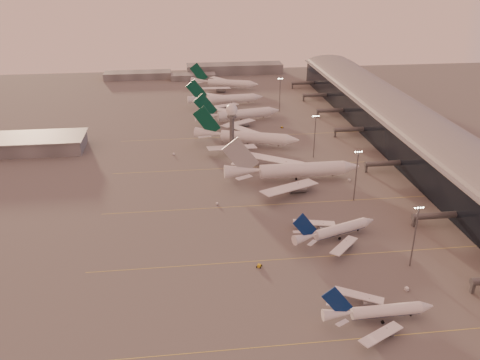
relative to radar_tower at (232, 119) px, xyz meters
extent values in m
plane|color=#5A5757|center=(-5.00, -120.00, -20.95)|extent=(700.00, 700.00, 0.00)
cube|color=#DECF4E|center=(25.00, -155.00, -20.94)|extent=(180.00, 0.25, 0.02)
cube|color=#DECF4E|center=(25.00, -110.00, -20.94)|extent=(180.00, 0.25, 0.02)
cube|color=#DECF4E|center=(25.00, -65.00, -20.94)|extent=(180.00, 0.25, 0.02)
cube|color=#DECF4E|center=(25.00, -20.00, -20.94)|extent=(180.00, 0.25, 0.02)
cube|color=#DECF4E|center=(25.00, 30.00, -20.94)|extent=(180.00, 0.25, 0.02)
cube|color=black|center=(103.00, -10.00, -11.95)|extent=(36.00, 360.00, 18.00)
cylinder|color=slate|center=(103.00, -10.00, -2.95)|extent=(10.08, 360.00, 10.08)
cube|color=slate|center=(103.00, -10.00, -2.75)|extent=(40.00, 362.00, 0.80)
cube|color=#55575D|center=(67.00, -138.00, -18.75)|extent=(1.20, 1.20, 4.40)
cylinder|color=#55575D|center=(77.00, -92.00, -16.45)|extent=(22.00, 2.80, 2.80)
cube|color=#55575D|center=(67.00, -92.00, -18.75)|extent=(1.20, 1.20, 4.40)
cylinder|color=#55575D|center=(77.00, -34.00, -16.45)|extent=(22.00, 2.80, 2.80)
cube|color=#55575D|center=(67.00, -34.00, -18.75)|extent=(1.20, 1.20, 4.40)
cylinder|color=#55575D|center=(77.00, 22.00, -16.45)|extent=(22.00, 2.80, 2.80)
cube|color=#55575D|center=(67.00, 22.00, -18.75)|extent=(1.20, 1.20, 4.40)
cylinder|color=#55575D|center=(77.00, 64.00, -16.45)|extent=(22.00, 2.80, 2.80)
cube|color=#55575D|center=(67.00, 64.00, -18.75)|extent=(1.20, 1.20, 4.40)
cylinder|color=#55575D|center=(77.00, 106.00, -16.45)|extent=(22.00, 2.80, 2.80)
cube|color=#55575D|center=(67.00, 106.00, -18.75)|extent=(1.20, 1.20, 4.40)
cylinder|color=#55575D|center=(77.00, 146.00, -16.45)|extent=(22.00, 2.80, 2.80)
cube|color=#55575D|center=(67.00, 146.00, -18.75)|extent=(1.20, 1.20, 4.40)
cube|color=slate|center=(-125.00, 20.00, -16.95)|extent=(80.00, 25.00, 8.00)
cube|color=slate|center=(-125.00, 20.00, -12.75)|extent=(82.00, 27.00, 0.60)
cylinder|color=#55575D|center=(0.00, 0.00, -9.95)|extent=(2.60, 2.60, 22.00)
cylinder|color=#55575D|center=(0.00, 0.00, 1.55)|extent=(5.20, 5.20, 1.20)
sphere|color=white|center=(0.00, 0.00, 5.45)|extent=(6.40, 6.40, 6.40)
cylinder|color=#55575D|center=(0.00, 0.00, 9.15)|extent=(0.16, 0.16, 2.00)
cylinder|color=#55575D|center=(53.00, -120.00, -8.45)|extent=(0.56, 0.56, 25.00)
cube|color=#55575D|center=(53.00, -120.00, 3.55)|extent=(3.60, 0.25, 0.25)
sphere|color=#FFEABF|center=(51.50, -120.00, 3.15)|extent=(0.56, 0.56, 0.56)
sphere|color=#FFEABF|center=(52.50, -120.00, 3.15)|extent=(0.56, 0.56, 0.56)
sphere|color=#FFEABF|center=(53.50, -120.00, 3.15)|extent=(0.56, 0.56, 0.56)
sphere|color=#FFEABF|center=(54.50, -120.00, 3.15)|extent=(0.56, 0.56, 0.56)
cylinder|color=#55575D|center=(50.00, -65.00, -8.45)|extent=(0.56, 0.56, 25.00)
cube|color=#55575D|center=(50.00, -65.00, 3.55)|extent=(3.60, 0.25, 0.25)
sphere|color=#FFEABF|center=(48.50, -65.00, 3.15)|extent=(0.56, 0.56, 0.56)
sphere|color=#FFEABF|center=(49.50, -65.00, 3.15)|extent=(0.56, 0.56, 0.56)
sphere|color=#FFEABF|center=(50.50, -65.00, 3.15)|extent=(0.56, 0.56, 0.56)
sphere|color=#FFEABF|center=(51.50, -65.00, 3.15)|extent=(0.56, 0.56, 0.56)
cylinder|color=#55575D|center=(45.00, -10.00, -8.45)|extent=(0.56, 0.56, 25.00)
cube|color=#55575D|center=(45.00, -10.00, 3.55)|extent=(3.60, 0.25, 0.25)
sphere|color=#FFEABF|center=(43.50, -10.00, 3.15)|extent=(0.56, 0.56, 0.56)
sphere|color=#FFEABF|center=(44.50, -10.00, 3.15)|extent=(0.56, 0.56, 0.56)
sphere|color=#FFEABF|center=(45.50, -10.00, 3.15)|extent=(0.56, 0.56, 0.56)
sphere|color=#FFEABF|center=(46.50, -10.00, 3.15)|extent=(0.56, 0.56, 0.56)
cylinder|color=#55575D|center=(43.00, 80.00, -8.45)|extent=(0.56, 0.56, 25.00)
cube|color=#55575D|center=(43.00, 80.00, 3.55)|extent=(3.60, 0.25, 0.25)
sphere|color=#FFEABF|center=(41.50, 80.00, 3.15)|extent=(0.56, 0.56, 0.56)
sphere|color=#FFEABF|center=(42.50, 80.00, 3.15)|extent=(0.56, 0.56, 0.56)
sphere|color=#FFEABF|center=(43.50, 80.00, 3.15)|extent=(0.56, 0.56, 0.56)
sphere|color=#FFEABF|center=(44.50, 80.00, 3.15)|extent=(0.56, 0.56, 0.56)
cube|color=slate|center=(-65.00, 200.00, -17.95)|extent=(60.00, 18.00, 6.00)
cube|color=slate|center=(25.00, 210.00, -16.45)|extent=(90.00, 20.00, 9.00)
cube|color=slate|center=(-15.00, 190.00, -18.45)|extent=(40.00, 15.00, 5.00)
cylinder|color=white|center=(32.54, -147.72, -17.85)|extent=(22.38, 4.27, 3.80)
cylinder|color=navy|center=(32.54, -147.72, -18.71)|extent=(21.91, 3.19, 2.73)
cone|color=white|center=(45.85, -147.43, -17.85)|extent=(4.40, 3.89, 3.80)
cone|color=white|center=(16.71, -148.05, -17.38)|extent=(9.43, 3.99, 3.80)
cube|color=white|center=(27.26, -157.17, -18.52)|extent=(15.91, 11.14, 1.19)
cylinder|color=gray|center=(29.93, -154.91, -20.25)|extent=(4.37, 2.56, 2.47)
cube|color=gray|center=(29.93, -154.91, -19.18)|extent=(0.31, 0.26, 1.52)
cube|color=white|center=(26.87, -138.49, -18.52)|extent=(16.09, 10.61, 1.19)
cylinder|color=gray|center=(29.63, -140.64, -20.25)|extent=(4.37, 2.56, 2.47)
cube|color=gray|center=(29.63, -140.64, -19.18)|extent=(0.31, 0.26, 1.52)
cube|color=navy|center=(16.25, -148.06, -12.68)|extent=(10.43, 0.57, 11.32)
cube|color=white|center=(16.84, -152.37, -17.28)|extent=(4.58, 3.41, 0.25)
cube|color=white|center=(16.65, -143.73, -17.28)|extent=(4.60, 3.28, 0.25)
cylinder|color=black|center=(41.01, -147.54, -20.45)|extent=(0.50, 0.50, 1.00)
cylinder|color=black|center=(30.69, -145.56, -20.40)|extent=(1.11, 0.52, 1.10)
cylinder|color=black|center=(30.79, -149.95, -20.40)|extent=(1.11, 0.52, 1.10)
cylinder|color=white|center=(33.57, -96.92, -17.62)|extent=(23.93, 11.99, 4.08)
cylinder|color=navy|center=(33.57, -96.92, -18.54)|extent=(23.09, 10.75, 2.94)
cone|color=white|center=(47.03, -92.05, -17.62)|extent=(5.75, 5.42, 4.08)
cone|color=white|center=(17.57, -102.70, -17.11)|extent=(10.84, 7.26, 4.08)
cube|color=white|center=(31.45, -108.36, -18.33)|extent=(14.61, 15.56, 1.28)
cylinder|color=gray|center=(33.39, -105.14, -20.20)|extent=(5.27, 4.07, 2.65)
cube|color=gray|center=(33.39, -105.14, -19.05)|extent=(0.39, 0.36, 1.63)
cube|color=white|center=(24.62, -89.48, -18.33)|extent=(17.74, 6.43, 1.28)
cylinder|color=gray|center=(28.18, -90.71, -20.20)|extent=(5.27, 4.07, 2.65)
cube|color=gray|center=(28.18, -90.71, -19.05)|extent=(0.39, 0.36, 1.63)
cube|color=navy|center=(17.10, -102.87, -12.06)|extent=(10.66, 4.16, 12.17)
cube|color=white|center=(19.18, -107.06, -17.01)|extent=(4.48, 4.54, 0.27)
cube|color=white|center=(16.03, -98.33, -17.01)|extent=(4.80, 2.23, 0.27)
cylinder|color=black|center=(42.14, -93.82, -20.41)|extent=(0.54, 0.54, 1.07)
cylinder|color=black|center=(30.95, -95.35, -20.36)|extent=(1.29, 0.91, 1.18)
cylinder|color=black|center=(32.56, -99.80, -20.36)|extent=(1.29, 0.91, 1.18)
cylinder|color=white|center=(31.14, -39.99, -16.32)|extent=(42.74, 7.11, 6.67)
cylinder|color=white|center=(31.14, -39.99, -17.82)|extent=(41.87, 5.23, 4.80)
cone|color=white|center=(56.61, -39.72, -16.32)|extent=(8.33, 6.75, 6.67)
cone|color=white|center=(0.86, -40.30, -15.49)|extent=(17.96, 6.85, 6.67)
cube|color=white|center=(20.92, -57.84, -17.49)|extent=(30.29, 20.89, 1.98)
cylinder|color=gray|center=(26.03, -53.59, -20.20)|extent=(8.30, 4.42, 4.33)
cube|color=gray|center=(26.03, -53.59, -18.66)|extent=(0.33, 0.27, 2.67)
cube|color=white|center=(20.55, -22.35, -17.49)|extent=(30.46, 20.40, 1.98)
cylinder|color=gray|center=(25.75, -26.49, -20.20)|extent=(8.30, 4.42, 4.33)
cube|color=gray|center=(25.75, -26.49, -18.66)|extent=(0.33, 0.27, 2.67)
cube|color=#9EA0A5|center=(-0.04, -40.31, -7.61)|extent=(18.49, 0.57, 19.79)
cube|color=white|center=(0.59, -48.56, -15.32)|extent=(8.77, 6.47, 0.27)
cube|color=white|center=(0.41, -32.04, -15.32)|extent=(8.79, 6.34, 0.27)
cylinder|color=black|center=(47.36, -39.82, -20.41)|extent=(0.54, 0.54, 1.08)
cylinder|color=black|center=(27.68, -37.66, -20.36)|extent=(1.19, 0.55, 1.18)
cylinder|color=black|center=(27.73, -42.39, -20.36)|extent=(1.19, 0.55, 1.18)
cylinder|color=white|center=(14.06, 11.52, -16.52)|extent=(38.82, 18.26, 6.26)
cylinder|color=white|center=(14.06, 11.52, -17.93)|extent=(37.52, 16.35, 4.51)
cone|color=white|center=(36.04, 4.17, -16.52)|extent=(9.11, 8.32, 6.26)
cone|color=white|center=(-12.07, 20.26, -15.74)|extent=(17.43, 11.10, 6.26)
cube|color=white|center=(-0.19, -0.94, -17.62)|extent=(28.89, 11.10, 1.85)
cylinder|color=gray|center=(5.54, 1.21, -20.19)|extent=(8.42, 6.24, 4.07)
cube|color=gray|center=(5.54, 1.21, -18.71)|extent=(0.39, 0.36, 2.51)
cube|color=white|center=(10.17, 30.04, -17.62)|extent=(24.15, 24.95, 1.85)
cylinder|color=gray|center=(13.45, 24.87, -20.19)|extent=(8.42, 6.24, 4.07)
cube|color=gray|center=(13.45, 24.87, -18.71)|extent=(0.39, 0.36, 2.51)
cube|color=#063D2E|center=(-12.85, 20.51, -8.26)|extent=(16.46, 5.82, 18.53)
cube|color=white|center=(-14.72, 13.21, -15.58)|extent=(7.82, 3.78, 0.27)
cube|color=white|center=(-9.95, 27.47, -15.58)|extent=(7.34, 7.28, 0.27)
cylinder|color=black|center=(28.06, 6.84, -20.41)|extent=(0.54, 0.54, 1.08)
cylinder|color=black|center=(11.85, 14.76, -20.36)|extent=(1.30, 0.89, 1.19)
cylinder|color=black|center=(10.34, 10.26, -20.36)|extent=(1.30, 0.89, 1.19)
cylinder|color=white|center=(14.77, 60.86, -16.76)|extent=(37.22, 12.89, 5.93)
cylinder|color=white|center=(14.77, 60.86, -18.09)|extent=(36.18, 11.12, 4.27)
cone|color=white|center=(36.30, 65.08, -16.76)|extent=(8.12, 7.19, 5.93)
cone|color=white|center=(-10.84, 55.84, -16.02)|extent=(16.27, 8.79, 5.93)
cube|color=white|center=(8.85, 43.94, -17.79)|extent=(24.62, 21.63, 1.76)
cylinder|color=gray|center=(12.56, 48.39, -20.23)|extent=(7.73, 5.15, 3.85)
cube|color=gray|center=(12.56, 48.39, -18.83)|extent=(0.35, 0.31, 2.37)
cube|color=white|center=(2.90, 74.30, -17.79)|extent=(27.34, 13.68, 1.76)
cylinder|color=gray|center=(8.02, 71.57, -20.23)|extent=(7.73, 5.15, 3.85)
cube|color=gray|center=(8.02, 71.57, -18.83)|extent=(0.35, 0.31, 2.37)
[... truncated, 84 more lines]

